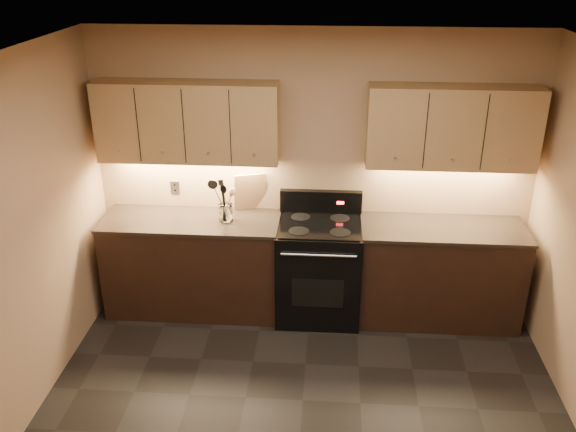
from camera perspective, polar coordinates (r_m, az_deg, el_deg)
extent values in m
plane|color=silver|center=(3.32, 1.46, 13.17)|extent=(4.00, 4.00, 0.00)
cube|color=tan|center=(5.61, 2.35, 4.06)|extent=(4.00, 0.04, 2.60)
cube|color=black|center=(5.83, -8.81, -4.60)|extent=(1.60, 0.60, 0.90)
cube|color=#3C2F26|center=(5.62, -9.11, -0.45)|extent=(1.62, 0.62, 0.03)
cube|color=black|center=(5.78, 13.91, -5.33)|extent=(1.44, 0.60, 0.90)
cube|color=#3C2F26|center=(5.57, 14.39, -1.17)|extent=(1.46, 0.62, 0.03)
cube|color=black|center=(5.66, 2.90, -5.11)|extent=(0.76, 0.65, 0.92)
cube|color=black|center=(5.45, 3.00, -0.85)|extent=(0.70, 0.60, 0.01)
cube|color=black|center=(5.67, 3.10, 1.33)|extent=(0.76, 0.07, 0.22)
cube|color=red|center=(5.63, 4.92, 1.24)|extent=(0.06, 0.00, 0.03)
cylinder|color=silver|center=(5.20, 2.87, -3.69)|extent=(0.65, 0.02, 0.02)
cube|color=black|center=(5.41, 2.79, -7.24)|extent=(0.46, 0.00, 0.28)
cylinder|color=black|center=(5.32, 1.02, -1.41)|extent=(0.18, 0.18, 0.00)
cylinder|color=black|center=(5.31, 4.90, -1.53)|extent=(0.18, 0.18, 0.00)
cylinder|color=black|center=(5.59, 1.20, -0.08)|extent=(0.18, 0.18, 0.00)
cylinder|color=black|center=(5.58, 4.89, -0.19)|extent=(0.18, 0.18, 0.00)
cube|color=tan|center=(5.45, -9.38, 8.69)|extent=(1.60, 0.30, 0.70)
cube|color=tan|center=(5.40, 15.11, 8.03)|extent=(1.44, 0.30, 0.70)
cube|color=#B2B5BA|center=(5.85, -10.53, 2.64)|extent=(0.08, 0.01, 0.12)
cylinder|color=white|center=(5.52, -5.84, 0.35)|extent=(0.16, 0.16, 0.16)
cylinder|color=white|center=(5.55, -5.81, -0.32)|extent=(0.12, 0.12, 0.02)
cube|color=tan|center=(5.67, -3.58, 2.29)|extent=(0.31, 0.19, 0.37)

